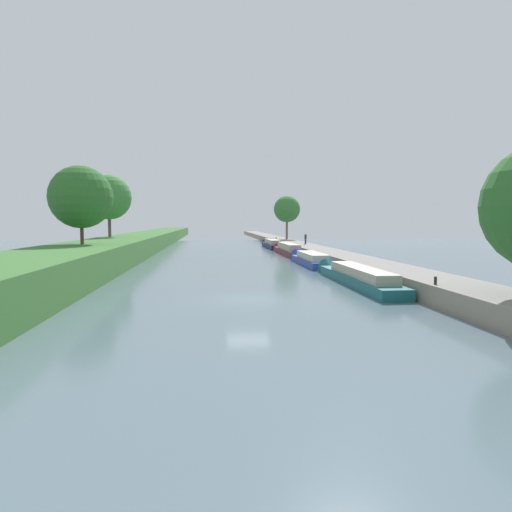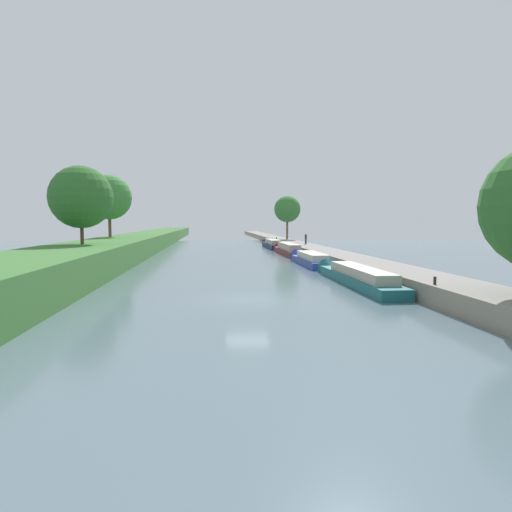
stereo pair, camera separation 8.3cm
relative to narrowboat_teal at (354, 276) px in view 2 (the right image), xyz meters
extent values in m
plane|color=slate|center=(-8.40, -5.71, -0.57)|extent=(160.00, 160.00, 0.00)
cube|color=#3D7033|center=(-22.10, -5.71, 0.65)|extent=(7.66, 260.00, 2.43)
cube|color=gray|center=(3.42, -5.71, -0.01)|extent=(3.90, 260.00, 1.12)
cube|color=gray|center=(1.35, -5.71, 0.02)|extent=(0.25, 260.00, 1.17)
cube|color=#195B60|center=(0.00, -0.71, -0.21)|extent=(1.98, 14.06, 0.72)
cube|color=#B2A893|center=(0.00, -1.41, 0.48)|extent=(1.62, 9.84, 0.66)
cone|color=#195B60|center=(0.00, 6.92, -0.21)|extent=(1.88, 1.19, 1.88)
cube|color=#283D93|center=(-0.10, 13.92, -0.22)|extent=(2.14, 10.67, 0.70)
cube|color=beige|center=(-0.10, 13.39, 0.46)|extent=(1.75, 7.47, 0.65)
cone|color=#283D93|center=(-0.10, 19.90, -0.22)|extent=(2.03, 1.28, 2.03)
cube|color=maroon|center=(0.09, 29.23, -0.21)|extent=(1.83, 14.04, 0.71)
cube|color=#B2A893|center=(0.09, 28.52, 0.58)|extent=(1.50, 9.83, 0.86)
cone|color=maroon|center=(0.09, 36.80, -0.21)|extent=(1.74, 1.10, 1.74)
cube|color=#141E42|center=(0.00, 44.45, -0.19)|extent=(1.96, 12.69, 0.75)
cube|color=#B2A893|center=(0.00, 43.82, 0.55)|extent=(1.60, 8.88, 0.74)
cone|color=#141E42|center=(0.00, 51.38, -0.19)|extent=(1.86, 1.17, 1.86)
cylinder|color=brown|center=(4.26, 53.97, 2.77)|extent=(0.40, 0.40, 4.43)
sphere|color=#387533|center=(4.26, 53.97, 6.39)|extent=(5.12, 5.12, 5.12)
cylinder|color=#4C3828|center=(-22.70, 11.92, 3.28)|extent=(0.33, 0.33, 2.83)
sphere|color=#2D6628|center=(-22.70, 11.92, 6.31)|extent=(5.89, 5.89, 5.89)
cylinder|color=brown|center=(-24.40, 31.34, 3.75)|extent=(0.41, 0.41, 3.78)
sphere|color=#3D7F38|center=(-24.40, 31.34, 7.32)|extent=(6.10, 6.10, 6.10)
cylinder|color=#282D42|center=(3.84, 34.84, 0.96)|extent=(0.26, 0.26, 0.82)
cylinder|color=#333338|center=(3.84, 34.84, 1.68)|extent=(0.34, 0.34, 0.62)
sphere|color=tan|center=(3.84, 34.84, 2.10)|extent=(0.22, 0.22, 0.22)
cylinder|color=black|center=(1.77, -8.42, 0.78)|extent=(0.16, 0.16, 0.45)
cylinder|color=black|center=(1.77, 51.36, 0.78)|extent=(0.16, 0.16, 0.45)
camera|label=1|loc=(-10.58, -31.57, 4.05)|focal=31.13mm
camera|label=2|loc=(-10.50, -31.58, 4.05)|focal=31.13mm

